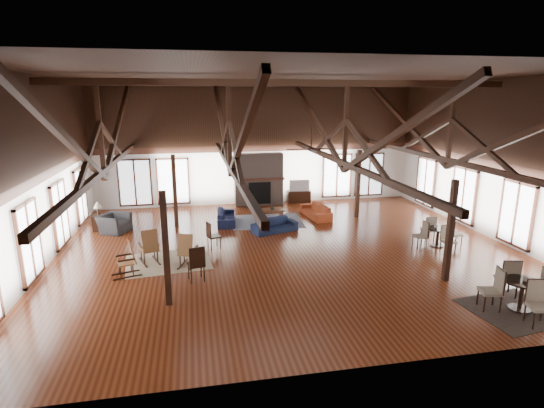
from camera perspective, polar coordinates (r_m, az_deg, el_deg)
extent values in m
plane|color=brown|center=(15.33, 2.14, -6.06)|extent=(16.00, 16.00, 0.00)
cube|color=black|center=(14.40, 2.37, 16.95)|extent=(16.00, 14.00, 0.02)
cube|color=silver|center=(21.39, -1.98, 8.00)|extent=(16.00, 0.02, 6.00)
cube|color=silver|center=(8.06, 13.46, -2.79)|extent=(16.00, 0.02, 6.00)
cube|color=silver|center=(14.98, -29.18, 3.54)|extent=(0.02, 14.00, 6.00)
cube|color=silver|center=(18.11, 27.87, 5.25)|extent=(0.02, 14.00, 6.00)
cube|color=black|center=(14.39, 2.36, 15.96)|extent=(15.60, 0.18, 0.22)
cube|color=black|center=(14.46, -21.66, 4.23)|extent=(0.16, 13.70, 0.18)
cube|color=black|center=(14.31, -22.16, 9.55)|extent=(0.14, 0.14, 2.70)
cube|color=black|center=(17.76, -19.98, 10.04)|extent=(0.15, 7.07, 3.12)
cube|color=black|center=(10.92, -25.56, 7.43)|extent=(0.15, 7.07, 3.12)
cube|color=black|center=(14.25, -5.64, 5.03)|extent=(0.16, 13.70, 0.18)
cube|color=black|center=(14.10, -5.77, 10.45)|extent=(0.14, 0.14, 2.70)
cube|color=black|center=(17.59, -6.80, 10.74)|extent=(0.15, 7.07, 3.12)
cube|color=black|center=(10.64, -4.05, 8.62)|extent=(0.15, 7.07, 3.12)
cube|color=black|center=(15.13, 9.69, 5.43)|extent=(0.16, 13.70, 0.18)
cube|color=black|center=(14.99, 9.91, 10.53)|extent=(0.14, 0.14, 2.70)
cube|color=black|center=(18.31, 6.01, 10.89)|extent=(0.15, 7.07, 3.12)
cube|color=black|center=(11.79, 15.87, 8.66)|extent=(0.15, 7.07, 3.12)
cube|color=black|center=(16.94, 22.55, 5.47)|extent=(0.16, 13.70, 0.18)
cube|color=black|center=(16.81, 22.99, 10.01)|extent=(0.14, 0.14, 2.70)
cube|color=black|center=(19.83, 17.35, 10.59)|extent=(0.15, 7.07, 3.12)
cube|color=black|center=(14.04, 30.80, 8.02)|extent=(0.15, 7.07, 3.12)
cube|color=black|center=(11.20, -14.07, -5.96)|extent=(0.16, 0.16, 3.05)
cube|color=black|center=(13.31, 22.81, -3.44)|extent=(0.16, 0.16, 3.05)
cube|color=black|center=(17.93, -12.93, 1.66)|extent=(0.16, 0.16, 3.05)
cube|color=black|center=(19.33, 11.50, 2.63)|extent=(0.16, 0.16, 3.05)
cube|color=#726057|center=(21.33, -1.81, 3.36)|extent=(2.40, 0.62, 2.60)
cube|color=black|center=(21.15, -1.67, 1.47)|extent=(1.10, 0.06, 1.10)
cube|color=#381A11|center=(21.05, -1.70, 3.35)|extent=(2.50, 0.20, 0.12)
cylinder|color=black|center=(13.60, 5.33, 8.85)|extent=(0.04, 0.04, 0.70)
cylinder|color=black|center=(13.64, 5.30, 7.38)|extent=(0.20, 0.20, 0.10)
cube|color=black|center=(13.77, 7.11, 7.40)|extent=(0.70, 0.12, 0.02)
cube|color=black|center=(14.07, 4.79, 7.60)|extent=(0.12, 0.70, 0.02)
cube|color=black|center=(13.52, 3.45, 7.36)|extent=(0.70, 0.12, 0.02)
cube|color=black|center=(13.21, 5.83, 7.15)|extent=(0.12, 0.70, 0.02)
imported|color=#16203E|center=(17.15, 0.36, -2.88)|extent=(1.97, 1.27, 0.54)
imported|color=#141A39|center=(18.42, -6.18, -1.73)|extent=(1.95, 0.89, 0.55)
imported|color=#A13F1F|center=(19.31, 5.92, -0.94)|extent=(2.07, 1.01, 0.58)
cube|color=brown|center=(18.70, -0.40, -0.82)|extent=(1.32, 0.72, 0.06)
cube|color=brown|center=(18.48, -1.92, -1.80)|extent=(0.06, 0.06, 0.43)
cube|color=brown|center=(18.88, -2.12, -1.46)|extent=(0.06, 0.06, 0.43)
cube|color=brown|center=(18.66, 1.35, -1.63)|extent=(0.06, 0.06, 0.43)
cube|color=brown|center=(19.06, 1.08, -1.29)|extent=(0.06, 0.06, 0.43)
imported|color=#B2B2B2|center=(18.60, 0.01, -0.52)|extent=(0.20, 0.20, 0.18)
imported|color=#2A2A2C|center=(18.23, -20.42, -2.45)|extent=(1.44, 1.37, 0.73)
cube|color=black|center=(18.69, -22.20, -2.35)|extent=(0.48, 0.48, 0.64)
cylinder|color=black|center=(18.56, -22.34, -0.84)|extent=(0.08, 0.08, 0.38)
cone|color=beige|center=(18.50, -22.42, -0.07)|extent=(0.34, 0.34, 0.28)
cube|color=#9E663B|center=(14.55, -16.21, -5.88)|extent=(0.65, 0.64, 0.05)
cube|color=#9E663B|center=(14.22, -16.08, -4.83)|extent=(0.55, 0.36, 0.74)
cube|color=black|center=(14.66, -16.92, -7.55)|extent=(0.35, 0.88, 0.05)
cube|color=black|center=(14.75, -15.29, -7.30)|extent=(0.35, 0.88, 0.05)
cube|color=#9E663B|center=(14.02, -11.24, -6.44)|extent=(0.62, 0.61, 0.05)
cube|color=#9E663B|center=(13.70, -11.62, -5.44)|extent=(0.53, 0.34, 0.71)
cube|color=black|center=(14.23, -11.94, -7.90)|extent=(0.34, 0.84, 0.05)
cube|color=black|center=(14.10, -10.37, -8.04)|extent=(0.34, 0.84, 0.05)
cube|color=#9E663B|center=(13.72, -19.09, -7.51)|extent=(0.56, 0.58, 0.05)
cube|color=#9E663B|center=(13.63, -18.29, -6.12)|extent=(0.30, 0.50, 0.68)
cube|color=black|center=(13.68, -18.84, -9.31)|extent=(0.82, 0.27, 0.05)
cube|color=black|center=(14.04, -19.07, -8.71)|extent=(0.82, 0.27, 0.05)
cube|color=black|center=(15.37, -7.81, -4.33)|extent=(0.53, 0.53, 0.05)
cube|color=black|center=(15.22, -8.52, -3.46)|extent=(0.17, 0.42, 0.56)
cylinder|color=black|center=(15.44, -7.78, -5.13)|extent=(0.03, 0.03, 0.45)
cube|color=black|center=(12.83, -10.18, -8.01)|extent=(0.56, 0.56, 0.06)
cube|color=black|center=(12.53, -10.03, -7.08)|extent=(0.47, 0.14, 0.61)
cylinder|color=black|center=(12.93, -10.13, -9.04)|extent=(0.04, 0.04, 0.50)
cylinder|color=black|center=(12.61, 30.71, -8.97)|extent=(0.90, 0.90, 0.04)
cylinder|color=black|center=(12.75, 30.49, -10.53)|extent=(0.10, 0.10, 0.75)
cylinder|color=black|center=(12.90, 30.28, -12.05)|extent=(0.54, 0.54, 0.04)
cylinder|color=black|center=(16.52, 21.46, -3.11)|extent=(0.79, 0.79, 0.04)
cylinder|color=black|center=(16.62, 21.36, -4.18)|extent=(0.10, 0.10, 0.65)
cylinder|color=black|center=(16.72, 21.26, -5.24)|extent=(0.47, 0.47, 0.04)
imported|color=#B2B2B2|center=(12.60, 30.96, -8.68)|extent=(0.17, 0.17, 0.10)
imported|color=#B2B2B2|center=(16.49, 21.17, -2.86)|extent=(0.15, 0.15, 0.10)
cube|color=black|center=(22.02, 3.60, 1.02)|extent=(1.20, 0.45, 0.60)
imported|color=#B2B2B2|center=(21.89, 3.65, 2.54)|extent=(1.04, 0.19, 0.59)
cube|color=#C8AE8A|center=(14.56, -13.78, -7.57)|extent=(2.91, 2.41, 0.01)
cube|color=#1B234C|center=(18.64, -0.73, -2.33)|extent=(3.18, 2.46, 0.01)
cube|color=black|center=(12.77, 29.76, -12.31)|extent=(2.42, 2.25, 0.01)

